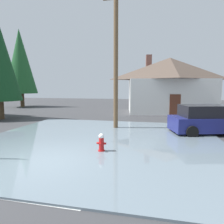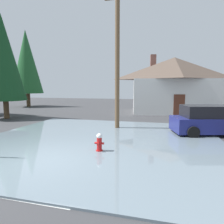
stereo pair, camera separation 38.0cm
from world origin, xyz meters
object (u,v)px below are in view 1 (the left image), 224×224
Objects in this scene: parked_car at (210,120)px; pine_tree_mid_left at (20,62)px; house at (169,84)px; utility_pole at (116,58)px; fire_hydrant at (101,143)px.

pine_tree_mid_left reaches higher than parked_car.
house is 2.01× the size of parked_car.
house is (3.82, 9.75, -1.48)m from utility_pole.
house is at bearing 76.74° from fire_hydrant.
parked_car is (5.53, -0.26, -3.67)m from utility_pole.
utility_pole is 0.87× the size of house.
house is at bearing 68.63° from utility_pole.
house is at bearing 99.73° from parked_car.
utility_pole is (-0.37, 4.86, 4.06)m from fire_hydrant.
pine_tree_mid_left is at bearing 174.20° from house.
fire_hydrant is 0.08× the size of house.
utility_pole reaches higher than house.
pine_tree_mid_left reaches higher than house.
parked_car is (5.16, 4.59, 0.40)m from fire_hydrant.
fire_hydrant is 23.48m from pine_tree_mid_left.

